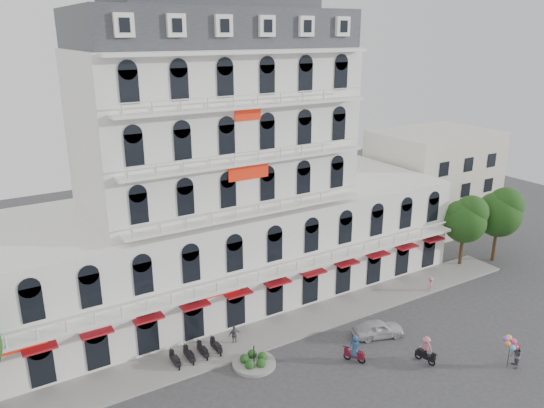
{
  "coord_description": "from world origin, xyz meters",
  "views": [
    {
      "loc": [
        -19.21,
        -23.08,
        23.25
      ],
      "look_at": [
        0.98,
        10.0,
        10.62
      ],
      "focal_mm": 35.0,
      "sensor_mm": 36.0,
      "label": 1
    }
  ],
  "objects_px": {
    "rider_east": "(355,349)",
    "balloon_vendor": "(514,352)",
    "rider_center": "(426,349)",
    "parked_car": "(378,329)"
  },
  "relations": [
    {
      "from": "parked_car",
      "to": "rider_east",
      "type": "height_order",
      "value": "rider_east"
    },
    {
      "from": "parked_car",
      "to": "balloon_vendor",
      "type": "distance_m",
      "value": 9.93
    },
    {
      "from": "rider_center",
      "to": "rider_east",
      "type": "bearing_deg",
      "value": -135.06
    },
    {
      "from": "rider_east",
      "to": "rider_center",
      "type": "distance_m",
      "value": 5.19
    },
    {
      "from": "parked_car",
      "to": "balloon_vendor",
      "type": "height_order",
      "value": "balloon_vendor"
    },
    {
      "from": "rider_east",
      "to": "balloon_vendor",
      "type": "xyz_separation_m",
      "value": [
        9.37,
        -6.53,
        0.17
      ]
    },
    {
      "from": "rider_center",
      "to": "balloon_vendor",
      "type": "height_order",
      "value": "balloon_vendor"
    },
    {
      "from": "parked_car",
      "to": "rider_center",
      "type": "distance_m",
      "value": 4.51
    },
    {
      "from": "rider_east",
      "to": "rider_center",
      "type": "height_order",
      "value": "rider_east"
    },
    {
      "from": "rider_east",
      "to": "balloon_vendor",
      "type": "bearing_deg",
      "value": -157.83
    }
  ]
}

